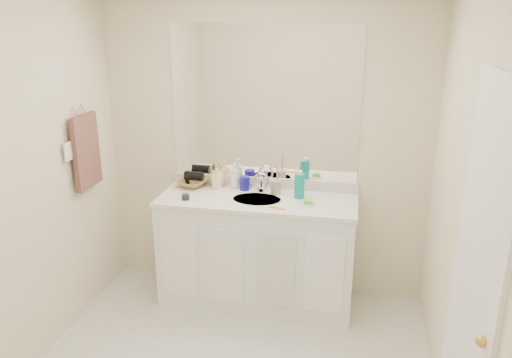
% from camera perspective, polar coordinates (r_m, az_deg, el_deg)
% --- Properties ---
extents(wall_back, '(2.60, 0.02, 2.40)m').
position_cam_1_polar(wall_back, '(3.98, 0.93, 3.48)').
color(wall_back, '#F2E4BE').
rests_on(wall_back, floor).
extents(wall_front, '(2.60, 0.02, 2.40)m').
position_cam_1_polar(wall_front, '(1.71, -16.23, -18.87)').
color(wall_front, '#F2E4BE').
rests_on(wall_front, floor).
extents(wall_left, '(0.02, 2.60, 2.40)m').
position_cam_1_polar(wall_left, '(3.35, -25.98, -1.28)').
color(wall_left, '#F2E4BE').
rests_on(wall_left, floor).
extents(wall_right, '(0.02, 2.60, 2.40)m').
position_cam_1_polar(wall_right, '(2.75, 23.19, -4.93)').
color(wall_right, '#F2E4BE').
rests_on(wall_right, floor).
extents(vanity_cabinet, '(1.50, 0.55, 0.85)m').
position_cam_1_polar(vanity_cabinet, '(4.00, 0.14, -8.31)').
color(vanity_cabinet, white).
rests_on(vanity_cabinet, floor).
extents(countertop, '(1.52, 0.57, 0.03)m').
position_cam_1_polar(countertop, '(3.83, 0.15, -2.40)').
color(countertop, white).
rests_on(countertop, vanity_cabinet).
extents(backsplash, '(1.52, 0.03, 0.08)m').
position_cam_1_polar(backsplash, '(4.05, 0.87, -0.40)').
color(backsplash, silver).
rests_on(backsplash, countertop).
extents(sink_basin, '(0.37, 0.37, 0.02)m').
position_cam_1_polar(sink_basin, '(3.81, 0.09, -2.46)').
color(sink_basin, '#B2AA9C').
rests_on(sink_basin, countertop).
extents(faucet, '(0.02, 0.02, 0.11)m').
position_cam_1_polar(faucet, '(3.95, 0.61, -0.65)').
color(faucet, silver).
rests_on(faucet, countertop).
extents(mirror, '(1.48, 0.01, 1.20)m').
position_cam_1_polar(mirror, '(3.90, 0.94, 8.58)').
color(mirror, white).
rests_on(mirror, wall_back).
extents(blue_mug, '(0.09, 0.09, 0.11)m').
position_cam_1_polar(blue_mug, '(3.99, -1.29, -0.48)').
color(blue_mug, '#171593').
rests_on(blue_mug, countertop).
extents(tan_cup, '(0.10, 0.10, 0.11)m').
position_cam_1_polar(tan_cup, '(3.90, 2.27, -0.92)').
color(tan_cup, tan).
rests_on(tan_cup, countertop).
extents(toothbrush, '(0.01, 0.04, 0.19)m').
position_cam_1_polar(toothbrush, '(3.87, 2.44, 0.40)').
color(toothbrush, '#F941B0').
rests_on(toothbrush, tan_cup).
extents(mouthwash_bottle, '(0.08, 0.08, 0.19)m').
position_cam_1_polar(mouthwash_bottle, '(3.82, 4.99, -0.79)').
color(mouthwash_bottle, '#0C928C').
rests_on(mouthwash_bottle, countertop).
extents(soap_dish, '(0.12, 0.10, 0.01)m').
position_cam_1_polar(soap_dish, '(3.70, 6.01, -2.89)').
color(soap_dish, white).
rests_on(soap_dish, countertop).
extents(green_soap, '(0.07, 0.05, 0.02)m').
position_cam_1_polar(green_soap, '(3.70, 6.02, -2.63)').
color(green_soap, '#61C12F').
rests_on(green_soap, soap_dish).
extents(orange_comb, '(0.13, 0.06, 0.01)m').
position_cam_1_polar(orange_comb, '(3.62, 2.47, -3.35)').
color(orange_comb, orange).
rests_on(orange_comb, countertop).
extents(dark_jar, '(0.08, 0.08, 0.04)m').
position_cam_1_polar(dark_jar, '(3.82, -8.05, -2.04)').
color(dark_jar, black).
rests_on(dark_jar, countertop).
extents(soap_bottle_white, '(0.10, 0.10, 0.21)m').
position_cam_1_polar(soap_bottle_white, '(4.03, -2.46, 0.41)').
color(soap_bottle_white, white).
rests_on(soap_bottle_white, countertop).
extents(soap_bottle_cream, '(0.09, 0.09, 0.17)m').
position_cam_1_polar(soap_bottle_cream, '(4.02, -4.47, 0.06)').
color(soap_bottle_cream, beige).
rests_on(soap_bottle_cream, countertop).
extents(soap_bottle_yellow, '(0.18, 0.18, 0.18)m').
position_cam_1_polar(soap_bottle_yellow, '(4.09, -4.45, 0.45)').
color(soap_bottle_yellow, '#F2B55E').
rests_on(soap_bottle_yellow, countertop).
extents(wicker_basket, '(0.30, 0.30, 0.06)m').
position_cam_1_polar(wicker_basket, '(4.11, -7.34, -0.44)').
color(wicker_basket, olive).
rests_on(wicker_basket, countertop).
extents(hair_dryer, '(0.15, 0.08, 0.08)m').
position_cam_1_polar(hair_dryer, '(4.08, -7.11, 0.34)').
color(hair_dryer, black).
rests_on(hair_dryer, wicker_basket).
extents(towel_ring, '(0.01, 0.11, 0.11)m').
position_cam_1_polar(towel_ring, '(3.87, -19.54, 7.31)').
color(towel_ring, silver).
rests_on(towel_ring, wall_left).
extents(hand_towel, '(0.04, 0.32, 0.55)m').
position_cam_1_polar(hand_towel, '(3.92, -18.83, 3.02)').
color(hand_towel, '#492D27').
rests_on(hand_towel, towel_ring).
extents(switch_plate, '(0.01, 0.08, 0.13)m').
position_cam_1_polar(switch_plate, '(3.76, -20.69, 2.96)').
color(switch_plate, white).
rests_on(switch_plate, wall_left).
extents(door, '(0.02, 0.82, 2.00)m').
position_cam_1_polar(door, '(2.57, 23.62, -11.63)').
color(door, white).
rests_on(door, floor).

